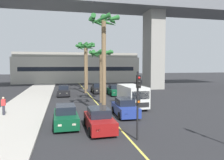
% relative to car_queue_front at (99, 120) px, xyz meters
% --- Properties ---
extents(sidewalk_left, '(4.80, 80.00, 0.15)m').
position_rel_car_queue_front_xyz_m(sidewalk_left, '(-6.48, 4.53, -0.65)').
color(sidewalk_left, '#ADA89E').
rests_on(sidewalk_left, ground).
extents(lane_stripe_center, '(0.14, 56.00, 0.01)m').
position_rel_car_queue_front_xyz_m(lane_stripe_center, '(1.52, 12.53, -0.72)').
color(lane_stripe_center, '#DBCC4C').
rests_on(lane_stripe_center, ground).
extents(bridge_overpass, '(76.50, 8.00, 19.07)m').
position_rel_car_queue_front_xyz_m(bridge_overpass, '(2.88, 24.63, 14.63)').
color(bridge_overpass, slate).
rests_on(bridge_overpass, ground).
extents(pier_building_backdrop, '(31.72, 8.04, 7.73)m').
position_rel_car_queue_front_xyz_m(pier_building_backdrop, '(1.52, 43.46, 3.08)').
color(pier_building_backdrop, beige).
rests_on(pier_building_backdrop, ground).
extents(car_queue_front, '(1.90, 4.13, 1.56)m').
position_rel_car_queue_front_xyz_m(car_queue_front, '(0.00, 0.00, 0.00)').
color(car_queue_front, maroon).
rests_on(car_queue_front, ground).
extents(car_queue_second, '(1.93, 4.15, 1.56)m').
position_rel_car_queue_front_xyz_m(car_queue_second, '(-2.31, 17.94, 0.00)').
color(car_queue_second, black).
rests_on(car_queue_second, ground).
extents(car_queue_third, '(1.87, 4.12, 1.56)m').
position_rel_car_queue_front_xyz_m(car_queue_third, '(5.23, 16.98, 0.00)').
color(car_queue_third, '#0C4728').
rests_on(car_queue_third, ground).
extents(car_queue_fourth, '(1.91, 4.14, 1.56)m').
position_rel_car_queue_front_xyz_m(car_queue_fourth, '(3.01, 3.77, 0.00)').
color(car_queue_fourth, navy).
rests_on(car_queue_fourth, ground).
extents(car_queue_fifth, '(1.86, 4.12, 1.56)m').
position_rel_car_queue_front_xyz_m(car_queue_fifth, '(3.09, 20.09, 0.00)').
color(car_queue_fifth, black).
rests_on(car_queue_fifth, ground).
extents(car_queue_sixth, '(1.91, 4.14, 1.56)m').
position_rel_car_queue_front_xyz_m(car_queue_sixth, '(-2.28, 1.62, 0.00)').
color(car_queue_sixth, '#0C4728').
rests_on(car_queue_sixth, ground).
extents(delivery_van, '(2.20, 5.27, 2.36)m').
position_rel_car_queue_front_xyz_m(delivery_van, '(4.85, 7.29, 0.57)').
color(delivery_van, silver).
rests_on(delivery_van, ground).
extents(traffic_light_median_near, '(0.24, 0.37, 4.20)m').
position_rel_car_queue_front_xyz_m(traffic_light_median_near, '(1.95, -2.59, 1.99)').
color(traffic_light_median_near, black).
rests_on(traffic_light_median_near, ground).
extents(palm_tree_near_median, '(3.20, 3.18, 8.86)m').
position_rel_car_queue_front_xyz_m(palm_tree_near_median, '(1.99, 25.87, 6.26)').
color(palm_tree_near_median, brown).
rests_on(palm_tree_near_median, ground).
extents(palm_tree_mid_median, '(3.10, 3.10, 6.49)m').
position_rel_car_queue_front_xyz_m(palm_tree_mid_median, '(2.14, 11.11, 4.59)').
color(palm_tree_mid_median, brown).
rests_on(palm_tree_mid_median, ground).
extents(palm_tree_far_median, '(3.22, 3.21, 8.01)m').
position_rel_car_queue_front_xyz_m(palm_tree_far_median, '(1.18, 20.25, 5.80)').
color(palm_tree_far_median, brown).
rests_on(palm_tree_far_median, ground).
extents(palm_tree_farthest_median, '(2.83, 2.97, 9.13)m').
position_rel_car_queue_front_xyz_m(palm_tree_farthest_median, '(1.22, 4.55, 6.26)').
color(palm_tree_farthest_median, brown).
rests_on(palm_tree_farthest_median, ground).
extents(pedestrian_mid_block, '(0.34, 0.22, 1.62)m').
position_rel_car_queue_front_xyz_m(pedestrian_mid_block, '(-7.62, 5.83, 0.28)').
color(pedestrian_mid_block, '#2D2D38').
rests_on(pedestrian_mid_block, sidewalk_left).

